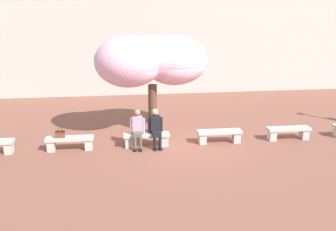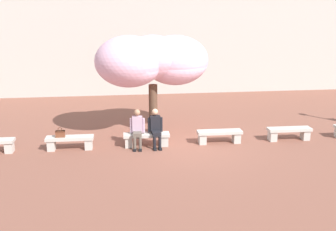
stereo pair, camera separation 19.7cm
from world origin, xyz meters
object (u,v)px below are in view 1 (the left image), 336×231
object	(u,v)px
stone_bench_near_east	(219,135)
cherry_tree_main	(152,60)
stone_bench_center	(147,138)
handbag	(60,134)
stone_bench_near_west	(70,141)
person_seated_right	(156,127)
stone_bench_east_end	(288,132)
person_seated_left	(137,127)

from	to	relation	value
stone_bench_near_east	cherry_tree_main	world-z (taller)	cherry_tree_main
stone_bench_center	handbag	bearing A→B (deg)	-179.59
stone_bench_near_west	stone_bench_center	xyz separation A→B (m)	(2.54, 0.00, 0.00)
handbag	cherry_tree_main	bearing A→B (deg)	24.29
stone_bench_near_east	person_seated_right	distance (m)	2.27
stone_bench_near_west	stone_bench_east_end	distance (m)	7.61
stone_bench_center	stone_bench_east_end	size ratio (longest dim) A/B	1.00
stone_bench_center	stone_bench_near_east	world-z (taller)	same
person_seated_right	handbag	distance (m)	3.13
person_seated_left	person_seated_right	world-z (taller)	same
cherry_tree_main	stone_bench_center	bearing A→B (deg)	-103.91
stone_bench_near_west	handbag	world-z (taller)	handbag
person_seated_left	handbag	bearing A→B (deg)	179.25
stone_bench_near_west	stone_bench_near_east	distance (m)	5.07
person_seated_left	stone_bench_east_end	bearing A→B (deg)	0.57
stone_bench_center	handbag	xyz separation A→B (m)	(-2.83, -0.02, 0.28)
person_seated_left	person_seated_right	xyz separation A→B (m)	(0.61, -0.00, 0.00)
person_seated_right	handbag	bearing A→B (deg)	179.40
stone_bench_center	person_seated_left	world-z (taller)	person_seated_left
person_seated_right	person_seated_left	bearing A→B (deg)	180.00
stone_bench_near_west	person_seated_left	bearing A→B (deg)	-1.37
stone_bench_center	stone_bench_near_east	xyz separation A→B (m)	(2.54, 0.00, 0.00)
person_seated_left	stone_bench_center	bearing A→B (deg)	9.92
handbag	cherry_tree_main	xyz separation A→B (m)	(3.18, 1.43, 2.16)
stone_bench_near_west	cherry_tree_main	xyz separation A→B (m)	(2.89, 1.41, 2.45)
person_seated_right	cherry_tree_main	distance (m)	2.52
stone_bench_east_end	handbag	size ratio (longest dim) A/B	4.59
stone_bench_near_east	stone_bench_east_end	bearing A→B (deg)	0.00
person_seated_left	cherry_tree_main	size ratio (longest dim) A/B	0.31
person_seated_left	stone_bench_near_west	bearing A→B (deg)	178.63
stone_bench_center	stone_bench_east_end	world-z (taller)	same
stone_bench_center	stone_bench_east_end	bearing A→B (deg)	0.00
stone_bench_east_end	stone_bench_near_east	bearing A→B (deg)	180.00
stone_bench_center	person_seated_right	size ratio (longest dim) A/B	1.21
stone_bench_near_west	person_seated_left	xyz separation A→B (m)	(2.23, -0.05, 0.40)
stone_bench_near_west	cherry_tree_main	distance (m)	4.04
person_seated_left	person_seated_right	bearing A→B (deg)	-0.00
stone_bench_near_west	stone_bench_east_end	xyz separation A→B (m)	(7.61, 0.00, 0.00)
person_seated_right	stone_bench_near_east	bearing A→B (deg)	1.37
stone_bench_near_west	stone_bench_east_end	bearing A→B (deg)	0.00
handbag	cherry_tree_main	world-z (taller)	cherry_tree_main
person_seated_left	handbag	size ratio (longest dim) A/B	3.81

